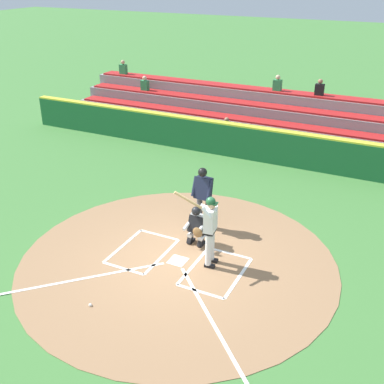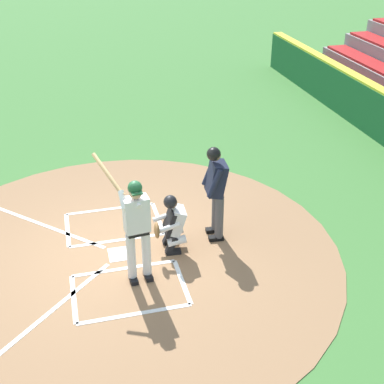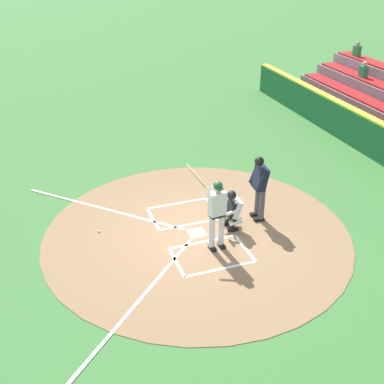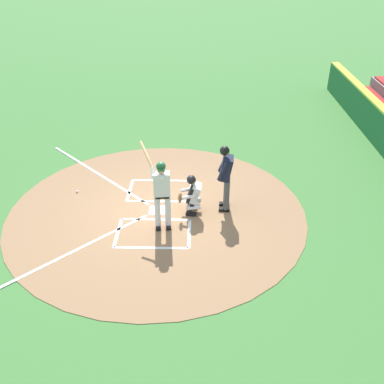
{
  "view_description": "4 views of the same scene",
  "coord_description": "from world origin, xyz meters",
  "views": [
    {
      "loc": [
        -4.81,
        8.99,
        6.8
      ],
      "look_at": [
        0.28,
        -1.39,
        1.29
      ],
      "focal_mm": 44.78,
      "sensor_mm": 36.0,
      "label": 1
    },
    {
      "loc": [
        -7.91,
        0.69,
        5.63
      ],
      "look_at": [
        -0.24,
        -1.28,
        1.26
      ],
      "focal_mm": 49.27,
      "sensor_mm": 36.0,
      "label": 2
    },
    {
      "loc": [
        -10.12,
        3.73,
        7.06
      ],
      "look_at": [
        0.3,
        0.03,
        1.09
      ],
      "focal_mm": 45.76,
      "sensor_mm": 36.0,
      "label": 3
    },
    {
      "loc": [
        -9.77,
        -1.15,
        6.42
      ],
      "look_at": [
        -0.45,
        -0.96,
        0.87
      ],
      "focal_mm": 40.23,
      "sensor_mm": 36.0,
      "label": 4
    }
  ],
  "objects": [
    {
      "name": "ground_plane",
      "position": [
        0.0,
        0.0,
        0.0
      ],
      "size": [
        120.0,
        120.0,
        0.0
      ],
      "primitive_type": "plane",
      "color": "#427A38"
    },
    {
      "name": "plate_umpire",
      "position": [
        0.15,
        -1.83,
        1.08
      ],
      "size": [
        0.6,
        0.44,
        1.86
      ],
      "color": "#4C4C51",
      "rests_on": "ground"
    },
    {
      "name": "dirt_circle",
      "position": [
        0.0,
        0.0,
        0.01
      ],
      "size": [
        8.0,
        8.0,
        0.01
      ],
      "primitive_type": "cylinder",
      "color": "#99704C",
      "rests_on": "ground"
    },
    {
      "name": "catcher",
      "position": [
        -0.08,
        -0.94,
        0.59
      ],
      "size": [
        0.59,
        0.63,
        1.13
      ],
      "color": "black",
      "rests_on": "ground"
    },
    {
      "name": "batter",
      "position": [
        -0.77,
        -0.22,
        1.1
      ],
      "size": [
        0.89,
        0.8,
        2.13
      ],
      "color": "white",
      "rests_on": "ground"
    },
    {
      "name": "home_plate_and_chalk",
      "position": [
        0.0,
        0.88,
        0.01
      ],
      "size": [
        7.93,
        4.91,
        0.01
      ],
      "color": "white",
      "rests_on": "dirt_circle"
    }
  ]
}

